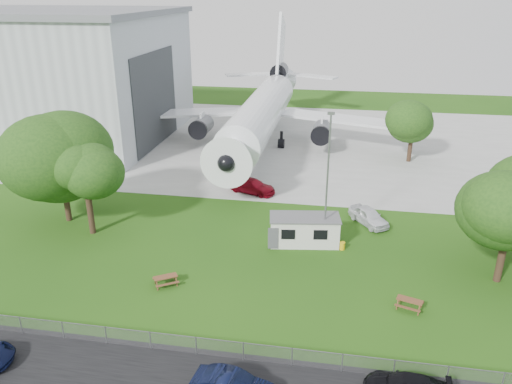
% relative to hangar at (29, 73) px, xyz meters
% --- Properties ---
extents(ground, '(160.00, 160.00, 0.00)m').
position_rel_hangar_xyz_m(ground, '(37.97, -36.00, -9.41)').
color(ground, '#2E5D14').
extents(concrete_apron, '(120.00, 46.00, 0.03)m').
position_rel_hangar_xyz_m(concrete_apron, '(37.97, 2.00, -9.39)').
color(concrete_apron, '#B7B7B2').
rests_on(concrete_apron, ground).
extents(hangar, '(43.00, 31.00, 18.55)m').
position_rel_hangar_xyz_m(hangar, '(0.00, 0.00, 0.00)').
color(hangar, '#B2B7BC').
rests_on(hangar, ground).
extents(airliner, '(46.36, 47.73, 17.69)m').
position_rel_hangar_xyz_m(airliner, '(35.97, -0.14, -4.14)').
color(airliner, white).
rests_on(airliner, ground).
extents(site_cabin, '(6.91, 3.56, 2.62)m').
position_rel_hangar_xyz_m(site_cabin, '(44.42, -29.61, -8.09)').
color(site_cabin, silver).
rests_on(site_cabin, ground).
extents(picnic_west, '(2.32, 2.23, 0.76)m').
position_rel_hangar_xyz_m(picnic_west, '(34.43, -38.28, -9.41)').
color(picnic_west, brown).
rests_on(picnic_west, ground).
extents(picnic_east, '(2.18, 1.99, 0.76)m').
position_rel_hangar_xyz_m(picnic_east, '(52.64, -38.27, -9.41)').
color(picnic_east, brown).
rests_on(picnic_east, ground).
extents(fence, '(58.00, 0.04, 1.30)m').
position_rel_hangar_xyz_m(fence, '(37.97, -45.50, -9.41)').
color(fence, gray).
rests_on(fence, ground).
extents(lamp_mast, '(0.16, 0.16, 12.00)m').
position_rel_hangar_xyz_m(lamp_mast, '(46.17, -29.80, -3.41)').
color(lamp_mast, slate).
rests_on(lamp_mast, ground).
extents(tree_west_big, '(9.65, 9.65, 11.13)m').
position_rel_hangar_xyz_m(tree_west_big, '(21.07, -28.74, -3.11)').
color(tree_west_big, '#382619').
rests_on(tree_west_big, ground).
extents(tree_west_small, '(6.22, 6.22, 9.09)m').
position_rel_hangar_xyz_m(tree_west_small, '(24.69, -30.93, -3.45)').
color(tree_west_small, '#382619').
rests_on(tree_west_small, ground).
extents(tree_east_front, '(7.30, 7.30, 9.66)m').
position_rel_hangar_xyz_m(tree_east_front, '(59.86, -33.26, -3.41)').
color(tree_east_front, '#382619').
rests_on(tree_east_front, ground).
extents(tree_far_apron, '(6.03, 6.03, 8.41)m').
position_rel_hangar_xyz_m(tree_far_apron, '(56.19, -4.36, -4.03)').
color(tree_far_apron, '#382619').
rests_on(tree_far_apron, ground).
extents(car_ne_hatch, '(4.26, 4.95, 1.61)m').
position_rel_hangar_xyz_m(car_ne_hatch, '(50.25, -24.59, -8.60)').
color(car_ne_hatch, silver).
rests_on(car_ne_hatch, ground).
extents(car_ne_sedan, '(2.19, 4.58, 1.45)m').
position_rel_hangar_xyz_m(car_ne_sedan, '(62.24, -22.42, -8.68)').
color(car_ne_sedan, silver).
rests_on(car_ne_sedan, ground).
extents(car_apron_van, '(5.86, 3.91, 1.58)m').
position_rel_hangar_xyz_m(car_apron_van, '(37.65, -18.60, -8.62)').
color(car_apron_van, maroon).
rests_on(car_apron_van, ground).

